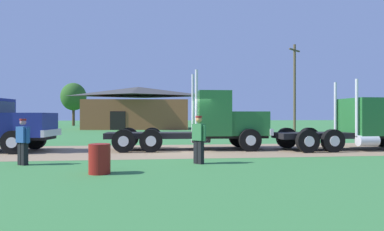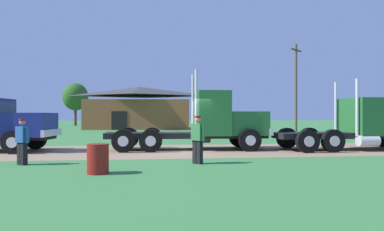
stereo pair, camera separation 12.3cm
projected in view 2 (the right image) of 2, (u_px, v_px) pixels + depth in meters
ground_plane at (183, 150)px, 16.88m from camera, size 200.00×200.00×0.00m
dirt_track at (183, 150)px, 16.88m from camera, size 120.00×6.50×0.01m
truck_foreground_white at (212, 123)px, 17.45m from camera, size 8.17×2.88×3.90m
truck_near_left at (369, 124)px, 17.46m from camera, size 7.87×2.84×3.46m
visitor_standing_near at (198, 138)px, 12.26m from camera, size 0.47×0.49×1.70m
visitor_by_barrel at (22, 140)px, 11.98m from camera, size 0.52×0.46×1.60m
steel_barrel at (98, 159)px, 10.18m from camera, size 0.63×0.63×0.88m
shed_building at (140, 109)px, 44.14m from camera, size 14.00×8.94×5.36m
utility_pole_near at (296, 86)px, 36.16m from camera, size 1.77×1.53×9.17m
tree_mid at (75, 97)px, 57.37m from camera, size 4.15×4.15×7.10m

